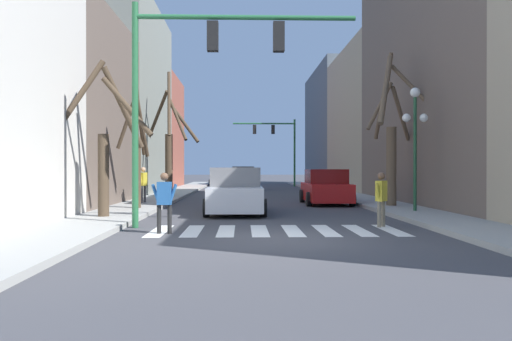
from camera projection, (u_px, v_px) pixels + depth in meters
name	position (u px, v px, depth m)	size (l,w,h in m)	color
ground_plane	(281.00, 239.00, 11.85)	(240.00, 240.00, 0.00)	#424247
sidewalk_left	(55.00, 237.00, 11.70)	(2.19, 90.00, 0.15)	#9E9E99
sidewalk_right	(501.00, 235.00, 11.99)	(2.19, 90.00, 0.15)	#9E9E99
building_row_left	(75.00, 87.00, 25.20)	(6.00, 41.36, 13.57)	beige
building_row_right	(401.00, 106.00, 32.34)	(6.00, 52.09, 13.01)	tan
crosswalk_stripes	(276.00, 231.00, 13.50)	(6.75, 2.60, 0.01)	white
traffic_signal_near	(198.00, 65.00, 14.18)	(6.38, 0.28, 6.40)	#236038
traffic_signal_far	(277.00, 138.00, 46.39)	(5.83, 0.28, 6.26)	#236038
street_lamp_right_corner	(415.00, 124.00, 18.10)	(0.95, 0.36, 4.48)	#1E4C2D
car_driving_away_lane	(236.00, 192.00, 18.68)	(2.19, 4.69, 1.72)	silver
car_parked_left_mid	(243.00, 179.00, 38.57)	(2.04, 4.81, 1.83)	gray
car_parked_left_far	(326.00, 188.00, 23.40)	(2.15, 4.15, 1.65)	red
car_parked_left_near	(220.00, 178.00, 48.75)	(1.97, 4.63, 1.62)	navy
pedestrian_crossing_street	(164.00, 198.00, 12.88)	(0.68, 0.21, 1.58)	black
pedestrian_near_right_corner	(143.00, 182.00, 22.45)	(0.31, 0.68, 1.59)	#4C4C51
pedestrian_on_left_sidewalk	(381.00, 195.00, 14.32)	(0.50, 0.57, 1.57)	#7A705B
street_tree_right_near	(137.00, 154.00, 19.69)	(1.15, 1.72, 4.59)	#473828
street_tree_left_mid	(106.00, 143.00, 16.02)	(3.25, 1.66, 5.04)	#473828
street_tree_right_mid	(169.00, 144.00, 27.93)	(3.55, 3.73, 6.97)	#473828
street_tree_left_far	(393.00, 133.00, 20.59)	(3.53, 3.62, 6.38)	brown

